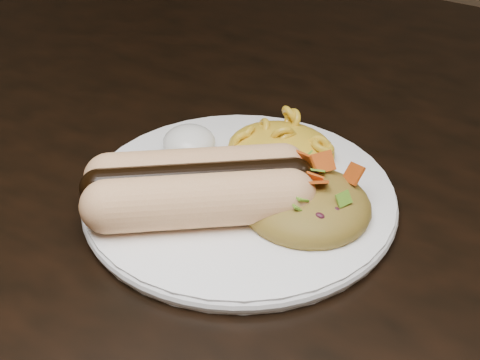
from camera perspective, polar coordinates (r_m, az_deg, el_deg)
The scene contains 7 objects.
table at distance 0.64m, azimuth 13.19°, elevation -7.14°, with size 1.60×0.90×0.75m.
plate at distance 0.54m, azimuth 0.00°, elevation -1.44°, with size 0.25×0.25×0.01m, color white.
hotdog at distance 0.50m, azimuth -3.60°, elevation -0.50°, with size 0.13×0.15×0.04m.
mac_and_cheese at distance 0.57m, azimuth 3.57°, elevation 3.82°, with size 0.09×0.09×0.04m, color yellow.
sour_cream at distance 0.58m, azimuth -4.40°, elevation 3.70°, with size 0.05×0.05×0.03m, color white.
taco_salad at distance 0.50m, azimuth 5.68°, elevation -1.16°, with size 0.10×0.10×0.04m.
fork at distance 0.58m, azimuth -3.89°, elevation 1.19°, with size 0.02×0.14×0.00m, color white.
Camera 1 is at (0.12, -0.47, 1.07)m, focal length 50.00 mm.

